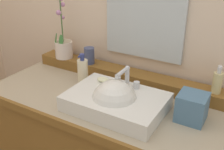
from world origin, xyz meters
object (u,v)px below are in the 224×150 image
sink_basin (115,102)px  potted_plant (64,46)px  tissue_box (192,107)px  tumbler_cup (89,56)px  lotion_bottle (83,72)px  soap_dispenser (217,82)px  soap_bar (103,80)px

sink_basin → potted_plant: potted_plant is taller
potted_plant → tissue_box: potted_plant is taller
tumbler_cup → lotion_bottle: lotion_bottle is taller
potted_plant → tissue_box: (0.91, -0.19, -0.08)m
potted_plant → lotion_bottle: bearing=-29.6°
soap_dispenser → tissue_box: 0.22m
soap_bar → lotion_bottle: size_ratio=0.37×
potted_plant → soap_dispenser: bearing=0.6°
lotion_bottle → tissue_box: bearing=-3.5°
tumbler_cup → lotion_bottle: 0.16m
tumbler_cup → tissue_box: 0.73m
soap_bar → tumbler_cup: tumbler_cup is taller
potted_plant → tumbler_cup: potted_plant is taller
soap_dispenser → lotion_bottle: (-0.71, -0.16, -0.05)m
tumbler_cup → tissue_box: bearing=-14.8°
soap_bar → soap_dispenser: bearing=20.6°
soap_dispenser → tumbler_cup: size_ratio=1.40×
potted_plant → lotion_bottle: potted_plant is taller
tumbler_cup → lotion_bottle: bearing=-69.6°
tissue_box → sink_basin: bearing=-163.3°
soap_dispenser → tumbler_cup: soap_dispenser is taller
sink_basin → soap_bar: size_ratio=6.85×
lotion_bottle → tissue_box: size_ratio=1.44×
tumbler_cup → soap_dispenser: bearing=0.9°
sink_basin → tissue_box: bearing=16.7°
sink_basin → potted_plant: bearing=152.5°
potted_plant → lotion_bottle: (0.26, -0.15, -0.06)m
soap_dispenser → soap_bar: bearing=-159.4°
sink_basin → tumbler_cup: sink_basin is taller
soap_bar → tissue_box: bearing=0.8°
sink_basin → tumbler_cup: size_ratio=4.60×
soap_bar → lotion_bottle: lotion_bottle is taller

